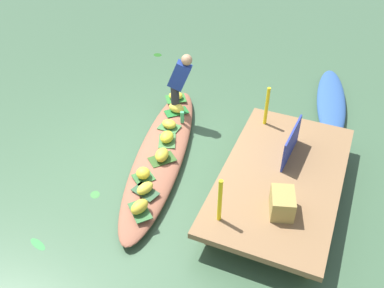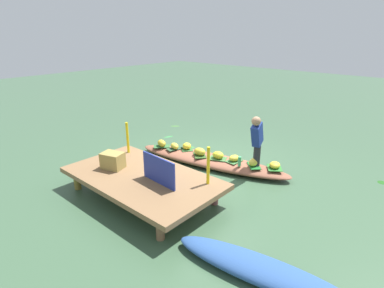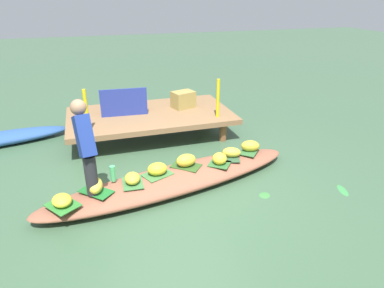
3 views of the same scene
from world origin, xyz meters
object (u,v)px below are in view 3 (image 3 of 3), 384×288
banana_bunch_0 (62,200)px  water_bottle (113,173)px  produce_crate (183,100)px  banana_bunch_2 (157,169)px  vendor_person (85,143)px  banana_bunch_4 (220,159)px  vendor_boat (174,180)px  banana_bunch_5 (186,160)px  market_banner (124,102)px  banana_bunch_3 (95,185)px  banana_bunch_6 (250,146)px  banana_bunch_1 (132,178)px  banana_bunch_7 (232,152)px

banana_bunch_0 → water_bottle: bearing=32.9°
produce_crate → banana_bunch_0: bearing=-131.1°
banana_bunch_2 → vendor_person: 1.12m
banana_bunch_4 → banana_bunch_0: bearing=-168.7°
vendor_boat → banana_bunch_5: bearing=20.0°
banana_bunch_4 → market_banner: (-1.17, 2.07, 0.39)m
banana_bunch_3 → banana_bunch_5: (1.35, 0.34, 0.00)m
vendor_person → water_bottle: vendor_person is taller
banana_bunch_3 → market_banner: market_banner is taller
banana_bunch_2 → banana_bunch_6: size_ratio=0.94×
banana_bunch_1 → market_banner: 2.29m
banana_bunch_3 → banana_bunch_7: 2.18m
banana_bunch_0 → produce_crate: (2.34, 2.68, 0.31)m
vendor_boat → water_bottle: water_bottle is taller
banana_bunch_5 → vendor_boat: bearing=-148.4°
banana_bunch_7 → produce_crate: size_ratio=0.67×
banana_bunch_3 → banana_bunch_7: banana_bunch_3 is taller
banana_bunch_1 → banana_bunch_2: size_ratio=0.94×
water_bottle → produce_crate: (1.68, 2.25, 0.27)m
banana_bunch_2 → vendor_person: bearing=-170.3°
produce_crate → banana_bunch_5: bearing=-105.1°
market_banner → produce_crate: size_ratio=2.02×
banana_bunch_5 → banana_bunch_6: size_ratio=1.01×
banana_bunch_5 → banana_bunch_1: bearing=-162.9°
banana_bunch_1 → banana_bunch_4: (1.37, 0.17, 0.02)m
banana_bunch_4 → water_bottle: bearing=-179.2°
banana_bunch_0 → banana_bunch_2: 1.36m
banana_bunch_4 → market_banner: 2.41m
vendor_boat → banana_bunch_5: 0.35m
market_banner → banana_bunch_1: bearing=-91.3°
banana_bunch_2 → produce_crate: produce_crate is taller
water_bottle → produce_crate: produce_crate is taller
banana_bunch_5 → produce_crate: bearing=74.9°
water_bottle → banana_bunch_5: bearing=5.7°
banana_bunch_5 → banana_bunch_6: 1.19m
banana_bunch_2 → banana_bunch_5: bearing=15.3°
water_bottle → produce_crate: bearing=53.3°
banana_bunch_3 → vendor_person: size_ratio=0.26×
banana_bunch_7 → banana_bunch_0: bearing=-166.1°
vendor_person → water_bottle: bearing=30.4°
vendor_boat → water_bottle: size_ratio=17.80×
banana_bunch_4 → banana_bunch_7: size_ratio=0.75×
banana_bunch_6 → produce_crate: bearing=106.9°
banana_bunch_4 → vendor_boat: bearing=-176.1°
banana_bunch_4 → banana_bunch_5: bearing=170.2°
banana_bunch_1 → water_bottle: 0.29m
banana_bunch_6 → water_bottle: (-2.27, -0.31, 0.02)m
market_banner → banana_bunch_5: bearing=-67.9°
banana_bunch_2 → banana_bunch_5: banana_bunch_5 is taller
banana_bunch_0 → banana_bunch_1: bearing=17.0°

